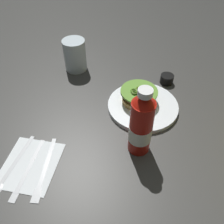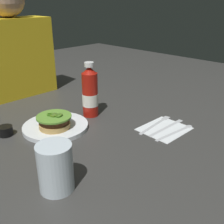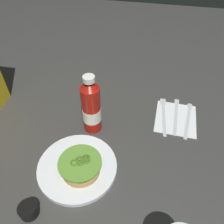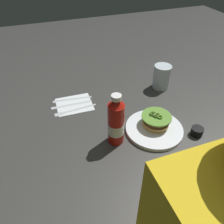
{
  "view_description": "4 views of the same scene",
  "coord_description": "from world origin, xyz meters",
  "px_view_note": "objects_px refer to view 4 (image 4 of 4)",
  "views": [
    {
      "loc": [
        0.6,
        0.1,
        0.57
      ],
      "look_at": [
        0.12,
        0.03,
        0.09
      ],
      "focal_mm": 38.15,
      "sensor_mm": 36.0,
      "label": 1
    },
    {
      "loc": [
        -0.48,
        -0.66,
        0.45
      ],
      "look_at": [
        0.16,
        -0.02,
        0.06
      ],
      "focal_mm": 42.38,
      "sensor_mm": 36.0,
      "label": 2
    },
    {
      "loc": [
        -0.34,
        -0.07,
        0.6
      ],
      "look_at": [
        0.19,
        0.05,
        0.08
      ],
      "focal_mm": 36.02,
      "sensor_mm": 36.0,
      "label": 3
    },
    {
      "loc": [
        0.4,
        0.69,
        0.65
      ],
      "look_at": [
        0.15,
        0.01,
        0.06
      ],
      "focal_mm": 35.35,
      "sensor_mm": 36.0,
      "label": 4
    }
  ],
  "objects_px": {
    "napkin": "(74,104)",
    "condiment_cup": "(197,131)",
    "burger_sandwich": "(156,120)",
    "fork_utensil": "(72,110)",
    "water_glass": "(162,77)",
    "spoon_utensil": "(67,99)",
    "dinner_plate": "(155,129)",
    "ketchup_bottle": "(116,123)",
    "butter_knife": "(69,105)"
  },
  "relations": [
    {
      "from": "water_glass",
      "to": "napkin",
      "type": "height_order",
      "value": "water_glass"
    },
    {
      "from": "condiment_cup",
      "to": "butter_knife",
      "type": "height_order",
      "value": "condiment_cup"
    },
    {
      "from": "condiment_cup",
      "to": "napkin",
      "type": "relative_size",
      "value": 0.3
    },
    {
      "from": "dinner_plate",
      "to": "butter_knife",
      "type": "bearing_deg",
      "value": -43.72
    },
    {
      "from": "condiment_cup",
      "to": "fork_utensil",
      "type": "height_order",
      "value": "condiment_cup"
    },
    {
      "from": "ketchup_bottle",
      "to": "napkin",
      "type": "bearing_deg",
      "value": -69.91
    },
    {
      "from": "ketchup_bottle",
      "to": "spoon_utensil",
      "type": "bearing_deg",
      "value": -68.34
    },
    {
      "from": "dinner_plate",
      "to": "napkin",
      "type": "distance_m",
      "value": 0.41
    },
    {
      "from": "napkin",
      "to": "butter_knife",
      "type": "xyz_separation_m",
      "value": [
        0.03,
        -0.0,
        0.0
      ]
    },
    {
      "from": "dinner_plate",
      "to": "burger_sandwich",
      "type": "relative_size",
      "value": 1.92
    },
    {
      "from": "napkin",
      "to": "burger_sandwich",
      "type": "bearing_deg",
      "value": 136.89
    },
    {
      "from": "burger_sandwich",
      "to": "condiment_cup",
      "type": "relative_size",
      "value": 2.5
    },
    {
      "from": "dinner_plate",
      "to": "condiment_cup",
      "type": "distance_m",
      "value": 0.17
    },
    {
      "from": "ketchup_bottle",
      "to": "napkin",
      "type": "height_order",
      "value": "ketchup_bottle"
    },
    {
      "from": "spoon_utensil",
      "to": "fork_utensil",
      "type": "bearing_deg",
      "value": 94.56
    },
    {
      "from": "water_glass",
      "to": "condiment_cup",
      "type": "bearing_deg",
      "value": 84.24
    },
    {
      "from": "ketchup_bottle",
      "to": "condiment_cup",
      "type": "height_order",
      "value": "ketchup_bottle"
    },
    {
      "from": "dinner_plate",
      "to": "condiment_cup",
      "type": "relative_size",
      "value": 4.8
    },
    {
      "from": "napkin",
      "to": "fork_utensil",
      "type": "bearing_deg",
      "value": 65.68
    },
    {
      "from": "burger_sandwich",
      "to": "condiment_cup",
      "type": "bearing_deg",
      "value": 144.87
    },
    {
      "from": "ketchup_bottle",
      "to": "napkin",
      "type": "distance_m",
      "value": 0.32
    },
    {
      "from": "dinner_plate",
      "to": "napkin",
      "type": "height_order",
      "value": "dinner_plate"
    },
    {
      "from": "water_glass",
      "to": "butter_knife",
      "type": "bearing_deg",
      "value": -0.67
    },
    {
      "from": "condiment_cup",
      "to": "fork_utensil",
      "type": "distance_m",
      "value": 0.56
    },
    {
      "from": "spoon_utensil",
      "to": "fork_utensil",
      "type": "height_order",
      "value": "same"
    },
    {
      "from": "condiment_cup",
      "to": "spoon_utensil",
      "type": "relative_size",
      "value": 0.26
    },
    {
      "from": "burger_sandwich",
      "to": "ketchup_bottle",
      "type": "distance_m",
      "value": 0.2
    },
    {
      "from": "water_glass",
      "to": "fork_utensil",
      "type": "height_order",
      "value": "water_glass"
    },
    {
      "from": "butter_knife",
      "to": "condiment_cup",
      "type": "bearing_deg",
      "value": 140.81
    },
    {
      "from": "water_glass",
      "to": "fork_utensil",
      "type": "xyz_separation_m",
      "value": [
        0.49,
        0.04,
        -0.06
      ]
    },
    {
      "from": "spoon_utensil",
      "to": "dinner_plate",
      "type": "bearing_deg",
      "value": 132.26
    },
    {
      "from": "dinner_plate",
      "to": "butter_knife",
      "type": "xyz_separation_m",
      "value": [
        0.31,
        -0.29,
        -0.0
      ]
    },
    {
      "from": "burger_sandwich",
      "to": "fork_utensil",
      "type": "height_order",
      "value": "burger_sandwich"
    },
    {
      "from": "spoon_utensil",
      "to": "napkin",
      "type": "bearing_deg",
      "value": 120.41
    },
    {
      "from": "spoon_utensil",
      "to": "fork_utensil",
      "type": "distance_m",
      "value": 0.09
    },
    {
      "from": "spoon_utensil",
      "to": "butter_knife",
      "type": "bearing_deg",
      "value": 93.31
    },
    {
      "from": "fork_utensil",
      "to": "spoon_utensil",
      "type": "bearing_deg",
      "value": -85.44
    },
    {
      "from": "dinner_plate",
      "to": "condiment_cup",
      "type": "xyz_separation_m",
      "value": [
        -0.15,
        0.08,
        0.01
      ]
    },
    {
      "from": "ketchup_bottle",
      "to": "condiment_cup",
      "type": "bearing_deg",
      "value": 165.95
    },
    {
      "from": "spoon_utensil",
      "to": "butter_knife",
      "type": "relative_size",
      "value": 0.98
    },
    {
      "from": "dinner_plate",
      "to": "fork_utensil",
      "type": "distance_m",
      "value": 0.39
    },
    {
      "from": "dinner_plate",
      "to": "burger_sandwich",
      "type": "height_order",
      "value": "burger_sandwich"
    },
    {
      "from": "condiment_cup",
      "to": "fork_utensil",
      "type": "bearing_deg",
      "value": -35.78
    },
    {
      "from": "water_glass",
      "to": "spoon_utensil",
      "type": "relative_size",
      "value": 0.65
    },
    {
      "from": "napkin",
      "to": "condiment_cup",
      "type": "bearing_deg",
      "value": 139.27
    },
    {
      "from": "condiment_cup",
      "to": "butter_knife",
      "type": "xyz_separation_m",
      "value": [
        0.46,
        -0.37,
        -0.01
      ]
    },
    {
      "from": "water_glass",
      "to": "napkin",
      "type": "relative_size",
      "value": 0.74
    },
    {
      "from": "spoon_utensil",
      "to": "butter_knife",
      "type": "height_order",
      "value": "same"
    },
    {
      "from": "dinner_plate",
      "to": "water_glass",
      "type": "distance_m",
      "value": 0.35
    },
    {
      "from": "condiment_cup",
      "to": "butter_knife",
      "type": "relative_size",
      "value": 0.25
    }
  ]
}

